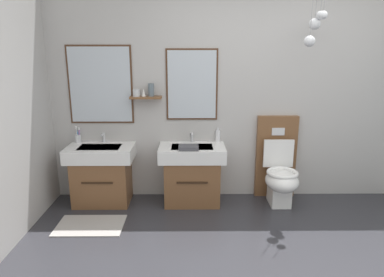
% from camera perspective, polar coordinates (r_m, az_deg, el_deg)
% --- Properties ---
extents(wall_back, '(5.21, 0.62, 2.58)m').
position_cam_1_polar(wall_back, '(4.17, 11.39, 7.88)').
color(wall_back, '#B7B5B2').
rests_on(wall_back, ground).
extents(bath_mat, '(0.68, 0.44, 0.01)m').
position_cam_1_polar(bath_mat, '(3.80, -16.43, -13.60)').
color(bath_mat, '#9E9993').
rests_on(bath_mat, ground).
extents(vanity_sink_left, '(0.76, 0.48, 0.68)m').
position_cam_1_polar(vanity_sink_left, '(4.18, -14.63, -5.48)').
color(vanity_sink_left, brown).
rests_on(vanity_sink_left, ground).
extents(tap_on_left_sink, '(0.03, 0.13, 0.11)m').
position_cam_1_polar(tap_on_left_sink, '(4.22, -14.41, 0.32)').
color(tap_on_left_sink, silver).
rests_on(tap_on_left_sink, vanity_sink_left).
extents(vanity_sink_right, '(0.76, 0.48, 0.68)m').
position_cam_1_polar(vanity_sink_right, '(4.05, 0.01, -5.62)').
color(vanity_sink_right, brown).
rests_on(vanity_sink_right, ground).
extents(tap_on_right_sink, '(0.03, 0.13, 0.11)m').
position_cam_1_polar(tap_on_right_sink, '(4.10, -0.01, 0.36)').
color(tap_on_right_sink, silver).
rests_on(tap_on_right_sink, vanity_sink_right).
extents(toilet, '(0.48, 0.62, 1.00)m').
position_cam_1_polar(toilet, '(4.18, 14.11, -5.25)').
color(toilet, brown).
rests_on(toilet, ground).
extents(toothbrush_cup, '(0.07, 0.07, 0.20)m').
position_cam_1_polar(toothbrush_cup, '(4.30, -18.29, 0.09)').
color(toothbrush_cup, silver).
rests_on(toothbrush_cup, vanity_sink_left).
extents(soap_dispenser, '(0.06, 0.06, 0.17)m').
position_cam_1_polar(soap_dispenser, '(4.11, 4.28, 0.41)').
color(soap_dispenser, white).
rests_on(soap_dispenser, vanity_sink_right).
extents(folded_hand_towel, '(0.22, 0.16, 0.04)m').
position_cam_1_polar(folded_hand_towel, '(3.81, -0.58, -1.50)').
color(folded_hand_towel, '#47474C').
rests_on(folded_hand_towel, vanity_sink_right).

